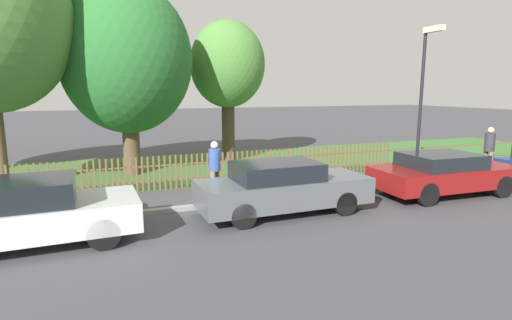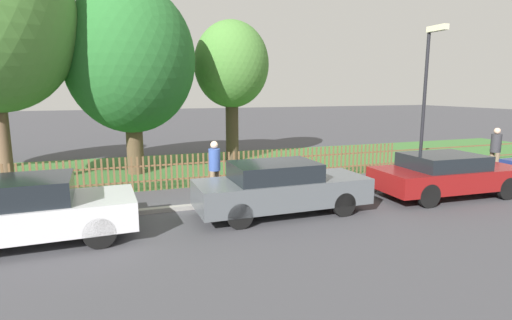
% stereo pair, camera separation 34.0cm
% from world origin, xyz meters
% --- Properties ---
extents(ground_plane, '(120.00, 120.00, 0.00)m').
position_xyz_m(ground_plane, '(0.00, 0.00, 0.00)').
color(ground_plane, '#424247').
extents(kerb_stone, '(39.76, 0.20, 0.12)m').
position_xyz_m(kerb_stone, '(0.00, 0.10, 0.06)').
color(kerb_stone, gray).
rests_on(kerb_stone, ground).
extents(grass_strip, '(39.76, 7.12, 0.01)m').
position_xyz_m(grass_strip, '(0.00, 6.09, 0.01)').
color(grass_strip, '#3D7033').
rests_on(grass_strip, ground).
extents(park_fence, '(39.76, 0.05, 1.13)m').
position_xyz_m(park_fence, '(0.00, 2.55, 0.57)').
color(park_fence, brown).
rests_on(park_fence, ground).
extents(parked_car_black_saloon, '(4.13, 1.94, 1.41)m').
position_xyz_m(parked_car_black_saloon, '(-5.10, -1.22, 0.72)').
color(parked_car_black_saloon, silver).
rests_on(parked_car_black_saloon, ground).
extents(parked_car_navy_estate, '(4.51, 1.66, 1.38)m').
position_xyz_m(parked_car_navy_estate, '(0.62, -1.11, 0.71)').
color(parked_car_navy_estate, '#51565B').
rests_on(parked_car_navy_estate, ground).
extents(parked_car_red_compact, '(4.58, 2.04, 1.31)m').
position_xyz_m(parked_car_red_compact, '(6.06, -1.17, 0.69)').
color(parked_car_red_compact, maroon).
rests_on(parked_car_red_compact, ground).
extents(covered_motorcycle, '(1.99, 0.84, 1.18)m').
position_xyz_m(covered_motorcycle, '(1.04, 0.72, 0.71)').
color(covered_motorcycle, black).
rests_on(covered_motorcycle, ground).
extents(tree_mid_park, '(4.77, 4.77, 7.08)m').
position_xyz_m(tree_mid_park, '(-2.65, 5.52, 4.32)').
color(tree_mid_park, brown).
rests_on(tree_mid_park, ground).
extents(tree_far_left, '(3.28, 3.28, 6.20)m').
position_xyz_m(tree_far_left, '(1.66, 6.93, 4.24)').
color(tree_far_left, '#473828').
rests_on(tree_far_left, ground).
extents(pedestrian_near_fence, '(0.41, 0.42, 1.80)m').
position_xyz_m(pedestrian_near_fence, '(10.23, 0.67, 1.02)').
color(pedestrian_near_fence, '#7F6B51').
rests_on(pedestrian_near_fence, ground).
extents(pedestrian_by_lamp, '(0.49, 0.49, 1.71)m').
position_xyz_m(pedestrian_by_lamp, '(-0.60, 1.05, 0.97)').
color(pedestrian_by_lamp, '#7F6B51').
rests_on(pedestrian_by_lamp, ground).
extents(street_lamp, '(0.20, 0.78, 5.23)m').
position_xyz_m(street_lamp, '(6.50, 0.35, 3.33)').
color(street_lamp, black).
rests_on(street_lamp, ground).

